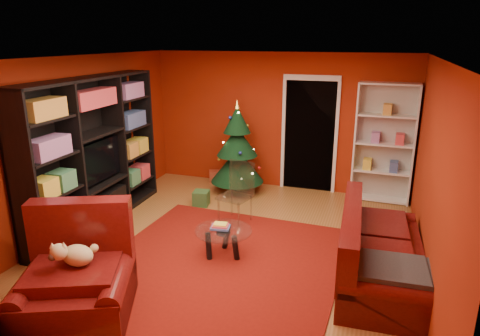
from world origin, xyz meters
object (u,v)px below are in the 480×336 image
(armchair, at_px, (74,278))
(acrylic_chair, at_px, (235,197))
(media_unit, at_px, (94,153))
(white_bookshelf, at_px, (384,144))
(coffee_table, at_px, (224,243))
(dog, at_px, (78,255))
(christmas_tree, at_px, (237,148))
(gift_box_green, at_px, (201,198))
(sofa, at_px, (382,246))
(rug, at_px, (216,269))
(gift_box_red, at_px, (215,176))

(armchair, height_order, acrylic_chair, armchair)
(media_unit, distance_m, white_bookshelf, 4.88)
(media_unit, bearing_deg, coffee_table, -12.62)
(white_bookshelf, bearing_deg, dog, -120.52)
(white_bookshelf, relative_size, armchair, 1.80)
(media_unit, xyz_separation_m, armchair, (1.28, -2.16, -0.68))
(coffee_table, height_order, acrylic_chair, acrylic_chair)
(christmas_tree, bearing_deg, gift_box_green, -114.05)
(sofa, distance_m, acrylic_chair, 2.44)
(rug, distance_m, dog, 1.78)
(dog, bearing_deg, acrylic_chair, 50.78)
(coffee_table, bearing_deg, rug, -84.21)
(white_bookshelf, xyz_separation_m, acrylic_chair, (-2.16, -1.80, -0.61))
(media_unit, relative_size, armchair, 2.49)
(rug, bearing_deg, acrylic_chair, 99.84)
(sofa, xyz_separation_m, coffee_table, (-2.02, -0.08, -0.25))
(armchair, bearing_deg, gift_box_green, 66.80)
(acrylic_chair, bearing_deg, dog, -91.70)
(dog, height_order, acrylic_chair, acrylic_chair)
(media_unit, height_order, armchair, media_unit)
(gift_box_green, distance_m, acrylic_chair, 1.02)
(gift_box_red, relative_size, coffee_table, 0.29)
(white_bookshelf, distance_m, coffee_table, 3.58)
(white_bookshelf, bearing_deg, gift_box_green, -154.61)
(coffee_table, bearing_deg, gift_box_red, 113.92)
(gift_box_red, xyz_separation_m, sofa, (3.30, -2.82, 0.34))
(gift_box_red, height_order, armchair, armchair)
(media_unit, distance_m, dog, 2.51)
(christmas_tree, height_order, sofa, christmas_tree)
(christmas_tree, bearing_deg, white_bookshelf, 9.20)
(coffee_table, bearing_deg, gift_box_green, 122.67)
(gift_box_green, bearing_deg, acrylic_chair, -32.76)
(dog, bearing_deg, rug, 28.33)
(rug, relative_size, gift_box_red, 15.74)
(white_bookshelf, height_order, sofa, white_bookshelf)
(christmas_tree, distance_m, white_bookshelf, 2.64)
(rug, bearing_deg, gift_box_red, 112.07)
(gift_box_red, xyz_separation_m, white_bookshelf, (3.23, -0.02, 0.94))
(media_unit, relative_size, coffee_table, 3.91)
(white_bookshelf, xyz_separation_m, armchair, (-2.94, -4.61, -0.59))
(sofa, bearing_deg, rug, 100.01)
(christmas_tree, distance_m, acrylic_chair, 1.51)
(gift_box_red, relative_size, white_bookshelf, 0.10)
(rug, bearing_deg, dog, -127.94)
(media_unit, xyz_separation_m, dog, (1.31, -2.09, -0.45))
(christmas_tree, xyz_separation_m, gift_box_green, (-0.38, -0.85, -0.73))
(rug, relative_size, christmas_tree, 1.98)
(sofa, height_order, acrylic_chair, sofa)
(christmas_tree, bearing_deg, coffee_table, -75.22)
(rug, bearing_deg, white_bookshelf, 59.54)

